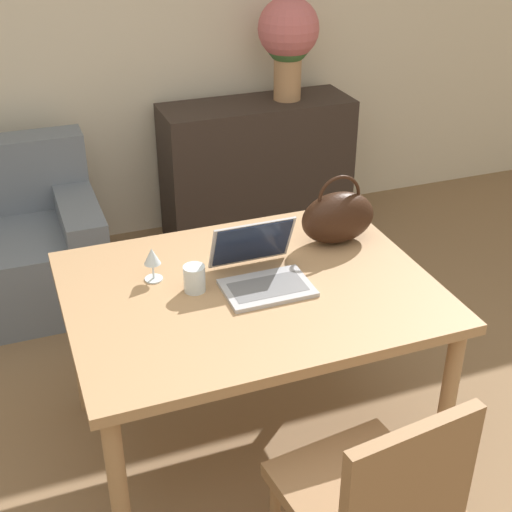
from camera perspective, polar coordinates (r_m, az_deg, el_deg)
wall_back at (r=4.24m, az=-12.18°, el=18.39°), size 10.00×0.06×2.70m
dining_table at (r=2.63m, az=-0.52°, el=-3.91°), size 1.32×1.02×0.75m
chair at (r=2.19m, az=9.52°, el=-18.48°), size 0.49×0.49×0.87m
sideboard at (r=4.42m, az=0.06°, el=6.90°), size 1.15×0.40×0.85m
laptop at (r=2.59m, az=0.32°, el=-0.84°), size 0.32×0.32×0.21m
drinking_glass at (r=2.54m, az=-4.95°, el=-1.80°), size 0.08×0.08×0.10m
wine_glass at (r=2.61m, az=-8.31°, el=-0.20°), size 0.07×0.07×0.13m
handbag at (r=2.85m, az=6.57°, el=3.13°), size 0.31×0.17×0.29m
flower_vase at (r=4.25m, az=2.60°, el=17.12°), size 0.35×0.35×0.59m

